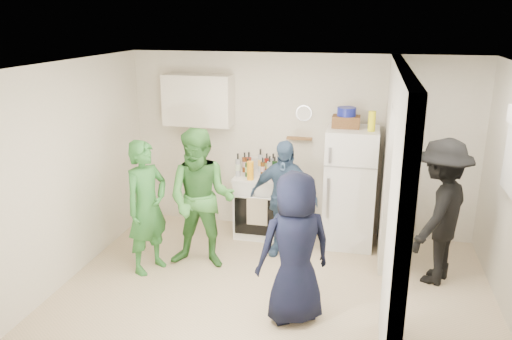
{
  "coord_description": "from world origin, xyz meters",
  "views": [
    {
      "loc": [
        0.9,
        -5.0,
        2.97
      ],
      "look_at": [
        -0.33,
        0.4,
        1.25
      ],
      "focal_mm": 35.0,
      "sensor_mm": 36.0,
      "label": 1
    }
  ],
  "objects": [
    {
      "name": "yellow_cup_stack_stove",
      "position": [
        -0.58,
        1.15,
        1.0
      ],
      "size": [
        0.09,
        0.09,
        0.25
      ],
      "primitive_type": "cylinder",
      "color": "#FFA815",
      "rests_on": "stove"
    },
    {
      "name": "stove",
      "position": [
        -0.46,
        1.37,
        0.44
      ],
      "size": [
        0.73,
        0.61,
        0.87
      ],
      "primitive_type": "cube",
      "color": "white",
      "rests_on": "floor"
    },
    {
      "name": "yellow_cup_stack_top",
      "position": [
        0.95,
        1.24,
        1.72
      ],
      "size": [
        0.09,
        0.09,
        0.25
      ],
      "primitive_type": "cylinder",
      "color": "#FFFB15",
      "rests_on": "fridge"
    },
    {
      "name": "floor",
      "position": [
        0.0,
        0.0,
        0.0
      ],
      "size": [
        4.8,
        4.8,
        0.0
      ],
      "primitive_type": "plane",
      "color": "#CCB390",
      "rests_on": "ground"
    },
    {
      "name": "person_green_left",
      "position": [
        -1.57,
        0.06,
        0.81
      ],
      "size": [
        0.6,
        0.7,
        1.62
      ],
      "primitive_type": "imported",
      "rotation": [
        0.0,
        0.0,
        1.14
      ],
      "color": "#30752F",
      "rests_on": "floor"
    },
    {
      "name": "red_cup",
      "position": [
        -0.24,
        1.17,
        0.93
      ],
      "size": [
        0.09,
        0.09,
        0.12
      ],
      "primitive_type": "cylinder",
      "color": "#B40C13",
      "rests_on": "stove"
    },
    {
      "name": "partition_pier_back",
      "position": [
        1.2,
        1.1,
        1.25
      ],
      "size": [
        0.12,
        1.2,
        2.5
      ],
      "primitive_type": "cube",
      "color": "silver",
      "rests_on": "floor"
    },
    {
      "name": "wall_clock",
      "position": [
        0.05,
        1.68,
        1.7
      ],
      "size": [
        0.22,
        0.02,
        0.22
      ],
      "primitive_type": "cylinder",
      "rotation": [
        1.57,
        0.0,
        0.0
      ],
      "color": "white",
      "rests_on": "wall_back"
    },
    {
      "name": "person_nook",
      "position": [
        1.76,
        0.56,
        0.85
      ],
      "size": [
        1.05,
        1.26,
        1.69
      ],
      "primitive_type": "imported",
      "rotation": [
        0.0,
        0.0,
        -2.04
      ],
      "color": "black",
      "rests_on": "floor"
    },
    {
      "name": "upper_cabinet",
      "position": [
        -1.4,
        1.52,
        1.85
      ],
      "size": [
        0.95,
        0.34,
        0.7
      ],
      "primitive_type": "cube",
      "color": "silver",
      "rests_on": "wall_back"
    },
    {
      "name": "ceiling",
      "position": [
        0.0,
        0.0,
        2.5
      ],
      "size": [
        4.8,
        4.8,
        0.0
      ],
      "primitive_type": "plane",
      "rotation": [
        3.14,
        0.0,
        0.0
      ],
      "color": "white",
      "rests_on": "wall_back"
    },
    {
      "name": "person_navy",
      "position": [
        0.29,
        -0.58,
        0.78
      ],
      "size": [
        0.91,
        0.81,
        1.56
      ],
      "primitive_type": "imported",
      "rotation": [
        0.0,
        0.0,
        -2.63
      ],
      "color": "black",
      "rests_on": "floor"
    },
    {
      "name": "partition_header",
      "position": [
        1.2,
        0.0,
        2.3
      ],
      "size": [
        0.12,
        1.0,
        0.4
      ],
      "primitive_type": "cube",
      "color": "silver",
      "rests_on": "partition_pier_back"
    },
    {
      "name": "wall_left",
      "position": [
        -2.4,
        0.0,
        1.25
      ],
      "size": [
        0.0,
        3.4,
        3.4
      ],
      "primitive_type": "plane",
      "rotation": [
        1.57,
        0.0,
        1.57
      ],
      "color": "silver",
      "rests_on": "floor"
    },
    {
      "name": "bottle_k",
      "position": [
        -0.66,
        1.42,
        1.02
      ],
      "size": [
        0.07,
        0.07,
        0.3
      ],
      "primitive_type": "cylinder",
      "color": "#A33C25",
      "rests_on": "stove"
    },
    {
      "name": "person_denim",
      "position": [
        -0.07,
        0.84,
        0.76
      ],
      "size": [
        0.93,
        0.48,
        1.52
      ],
      "primitive_type": "imported",
      "rotation": [
        0.0,
        0.0,
        -0.13
      ],
      "color": "#39597D",
      "rests_on": "floor"
    },
    {
      "name": "bottle_f",
      "position": [
        -0.29,
        1.4,
        1.01
      ],
      "size": [
        0.08,
        0.08,
        0.27
      ],
      "primitive_type": "cylinder",
      "color": "black",
      "rests_on": "stove"
    },
    {
      "name": "bottle_e",
      "position": [
        -0.34,
        1.55,
        1.01
      ],
      "size": [
        0.07,
        0.07,
        0.27
      ],
      "primitive_type": "cylinder",
      "color": "#9BA1AC",
      "rests_on": "stove"
    },
    {
      "name": "bottle_g",
      "position": [
        -0.18,
        1.51,
        1.01
      ],
      "size": [
        0.07,
        0.07,
        0.27
      ],
      "primitive_type": "cylinder",
      "color": "olive",
      "rests_on": "stove"
    },
    {
      "name": "bottle_h",
      "position": [
        -0.77,
        1.26,
        1.03
      ],
      "size": [
        0.07,
        0.07,
        0.32
      ],
      "primitive_type": "cylinder",
      "color": "#999DA4",
      "rests_on": "stove"
    },
    {
      "name": "bottle_d",
      "position": [
        -0.45,
        1.33,
        1.0
      ],
      "size": [
        0.06,
        0.06,
        0.26
      ],
      "primitive_type": "cylinder",
      "color": "#5D3610",
      "rests_on": "stove"
    },
    {
      "name": "spice_shelf",
      "position": [
        0.0,
        1.65,
        1.35
      ],
      "size": [
        0.35,
        0.08,
        0.03
      ],
      "primitive_type": "cube",
      "color": "olive",
      "rests_on": "wall_back"
    },
    {
      "name": "wall_back",
      "position": [
        0.0,
        1.7,
        1.25
      ],
      "size": [
        4.8,
        0.0,
        4.8
      ],
      "primitive_type": "plane",
      "rotation": [
        1.57,
        0.0,
        0.0
      ],
      "color": "silver",
      "rests_on": "floor"
    },
    {
      "name": "blue_bowl",
      "position": [
        0.63,
        1.39,
        1.8
      ],
      "size": [
        0.24,
        0.24,
        0.11
      ],
      "primitive_type": "cylinder",
      "color": "navy",
      "rests_on": "wicker_basket"
    },
    {
      "name": "fridge",
      "position": [
        0.73,
        1.34,
        0.8
      ],
      "size": [
        0.66,
        0.64,
        1.59
      ],
      "primitive_type": "cube",
      "color": "white",
      "rests_on": "floor"
    },
    {
      "name": "bottle_b",
      "position": [
        -0.64,
        1.28,
        1.0
      ],
      "size": [
        0.07,
        0.07,
        0.25
      ],
      "primitive_type": "cylinder",
      "color": "#143D14",
      "rests_on": "stove"
    },
    {
      "name": "bottle_i",
      "position": [
        -0.42,
        1.49,
        1.01
      ],
      "size": [
        0.07,
        0.07,
        0.28
      ],
      "primitive_type": "cylinder",
      "color": "maroon",
      "rests_on": "stove"
    },
    {
      "name": "wicker_basket",
      "position": [
        0.63,
        1.39,
        1.67
      ],
      "size": [
        0.35,
        0.25,
        0.15
      ],
      "primitive_type": "cube",
      "color": "brown",
      "rests_on": "fridge"
    },
    {
      "name": "partition_pier_front",
      "position": [
        1.2,
        -1.1,
        1.25
      ],
      "size": [
        0.12,
        1.2,
        2.5
      ],
      "primitive_type": "cube",
      "color": "silver",
      "rests_on": "floor"
    },
    {
      "name": "bottle_l",
      "position": [
        -0.33,
        1.22,
        1.03
      ],
      "size": [
        0.07,
        0.07,
        0.32
      ],
      "primitive_type": "cylinder",
      "color": "gray",
      "rests_on": "stove"
    },
    {
      "name": "person_green_center",
      "position": [
        -0.98,
        0.31,
        0.86
      ],
      "size": [
        0.87,
        0.69,
        1.73
      ],
      "primitive_type": "imported",
      "rotation": [
        0.0,
        0.0,
        0.04
      ],
      "color": "#458B3D",
      "rests_on": "floor"
    },
    {
      "name": "bottle_c",
      "position": [
        -0.52,
        1.54,
        1.04
      ],
      "size": [
        0.07,
        0.07,
        0.32
      ],
      "primitive_type": "cylinder",
      "color": "#B0BABF",
      "rests_on": "stove"
    },
    {
      "name": "bottle_a",
      "position": [
        -0.73,
        1.47,
        1.01
      ],
      "size": [
        0.07,
        0.07,
        0.28
      ],
      "primitive_type": "cylinder",
      "color": "brown",
      "rests_on": "stove"
    },
    {
      "name": "bottle_j",
      "position": [
        -0.14,
        1.28,
        1.01
      ],
      "size": [
        0.07,
        0.07,
        0.28
      ],
      "primitive_type": "cylinder",
      "color": "#1D5520",
      "rests_on": "stove"
    },
    {
      "name": "wall_front",
      "position": [
        0.0,
        -1.7,
        1.25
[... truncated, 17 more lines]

